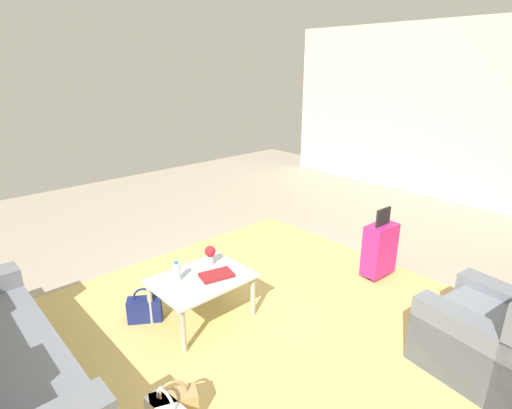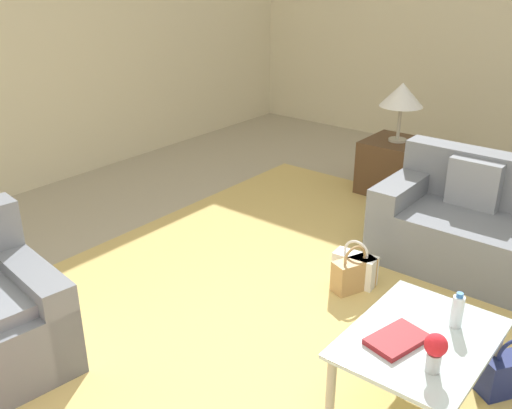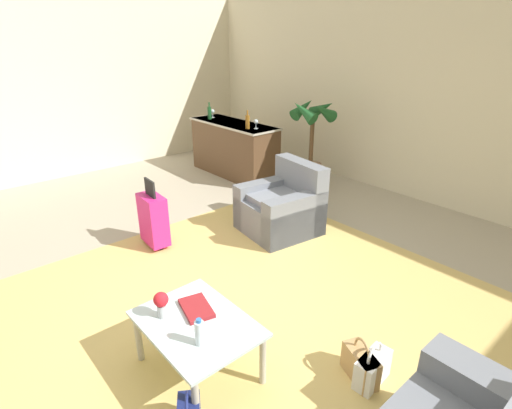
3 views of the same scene
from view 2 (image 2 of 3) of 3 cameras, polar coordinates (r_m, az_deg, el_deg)
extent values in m
plane|color=#A89E89|center=(3.32, 3.92, -19.40)|extent=(12.00, 12.00, 0.00)
cube|color=tan|center=(3.79, 6.73, -13.15)|extent=(5.20, 4.40, 0.01)
cube|color=slate|center=(4.89, 14.36, -0.79)|extent=(0.85, 0.24, 0.62)
cube|color=gray|center=(4.75, 20.94, 1.84)|extent=(0.12, 0.40, 0.40)
cube|color=slate|center=(3.79, -21.35, -9.41)|extent=(0.32, 0.89, 0.60)
cube|color=silver|center=(3.14, 16.18, -12.76)|extent=(0.91, 0.67, 0.02)
cylinder|color=#ADA899|center=(3.09, 7.44, -18.08)|extent=(0.05, 0.05, 0.43)
cylinder|color=#ADA899|center=(3.67, 14.22, -11.12)|extent=(0.05, 0.05, 0.43)
cylinder|color=#ADA899|center=(3.53, 22.80, -13.91)|extent=(0.05, 0.05, 0.43)
cylinder|color=silver|center=(3.22, 19.47, -10.07)|extent=(0.06, 0.06, 0.18)
cylinder|color=#2D6BBC|center=(3.17, 19.72, -8.53)|extent=(0.04, 0.04, 0.02)
cube|color=maroon|center=(3.06, 13.91, -12.97)|extent=(0.34, 0.26, 0.03)
cylinder|color=#B2B7BC|center=(2.90, 17.31, -14.84)|extent=(0.07, 0.07, 0.10)
sphere|color=red|center=(2.84, 17.55, -13.25)|extent=(0.11, 0.11, 0.11)
cube|color=#513823|center=(6.06, 13.69, 3.71)|extent=(0.60, 0.60, 0.55)
cylinder|color=#ADA899|center=(5.98, 13.95, 6.30)|extent=(0.18, 0.18, 0.02)
cylinder|color=#ADA899|center=(5.93, 14.12, 7.95)|extent=(0.04, 0.04, 0.33)
cone|color=white|center=(5.86, 14.39, 10.61)|extent=(0.43, 0.43, 0.23)
cube|color=tan|center=(4.26, 9.74, -6.95)|extent=(0.35, 0.25, 0.24)
torus|color=tan|center=(4.20, 9.87, -5.30)|extent=(0.19, 0.09, 0.20)
cube|color=navy|center=(3.60, 23.86, -15.25)|extent=(0.34, 0.29, 0.24)
torus|color=navy|center=(3.52, 24.24, -13.45)|extent=(0.17, 0.13, 0.20)
cube|color=white|center=(4.34, 9.84, -6.38)|extent=(0.17, 0.33, 0.24)
torus|color=white|center=(4.27, 9.97, -4.75)|extent=(0.04, 0.20, 0.20)
camera|label=1|loc=(5.65, -1.85, 24.54)|focal=28.00mm
camera|label=3|loc=(4.47, 46.06, 18.31)|focal=28.00mm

